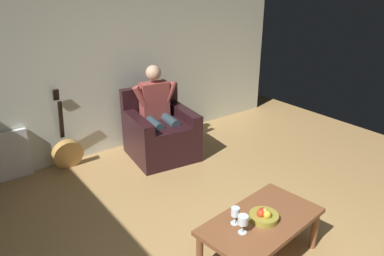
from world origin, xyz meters
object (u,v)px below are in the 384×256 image
(person_seated, at_px, (158,109))
(coffee_table, at_px, (261,225))
(wine_glass_far, at_px, (243,221))
(guitar, at_px, (67,151))
(armchair, at_px, (160,134))
(wine_glass_near, at_px, (235,213))
(fruit_bowl, at_px, (264,216))

(person_seated, relative_size, coffee_table, 1.09)
(wine_glass_far, bearing_deg, person_seated, -106.06)
(person_seated, height_order, guitar, person_seated)
(armchair, distance_m, wine_glass_near, 2.25)
(guitar, bearing_deg, person_seated, 161.67)
(armchair, xyz_separation_m, wine_glass_far, (0.66, 2.28, 0.21))
(armchair, distance_m, wine_glass_far, 2.38)
(person_seated, xyz_separation_m, wine_glass_far, (0.66, 2.31, -0.13))
(person_seated, height_order, wine_glass_far, person_seated)
(armchair, relative_size, guitar, 0.91)
(person_seated, relative_size, wine_glass_near, 8.10)
(armchair, xyz_separation_m, person_seated, (-0.00, -0.03, 0.34))
(guitar, bearing_deg, wine_glass_near, 101.40)
(wine_glass_near, relative_size, wine_glass_far, 0.96)
(wine_glass_near, xyz_separation_m, fruit_bowl, (-0.23, 0.11, -0.07))
(fruit_bowl, bearing_deg, wine_glass_near, -25.04)
(armchair, relative_size, person_seated, 0.76)
(person_seated, xyz_separation_m, coffee_table, (0.42, 2.28, -0.30))
(person_seated, distance_m, coffee_table, 2.34)
(wine_glass_near, height_order, wine_glass_far, wine_glass_far)
(wine_glass_far, bearing_deg, wine_glass_near, -102.70)
(person_seated, relative_size, wine_glass_far, 7.76)
(guitar, height_order, wine_glass_far, guitar)
(armchair, relative_size, fruit_bowl, 3.82)
(person_seated, bearing_deg, fruit_bowl, 87.63)
(coffee_table, bearing_deg, fruit_bowl, 132.93)
(armchair, relative_size, wine_glass_far, 5.92)
(person_seated, bearing_deg, wine_glass_near, 81.48)
(armchair, height_order, person_seated, person_seated)
(armchair, relative_size, coffee_table, 0.83)
(person_seated, height_order, fruit_bowl, person_seated)
(person_seated, relative_size, fruit_bowl, 5.01)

